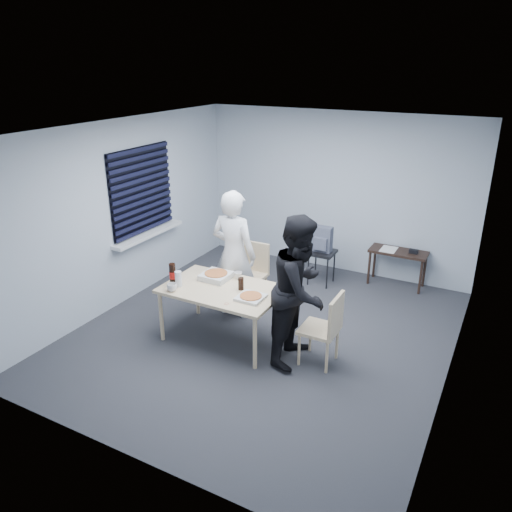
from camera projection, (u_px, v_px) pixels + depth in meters
The scene contains 19 objects.
room at pixel (144, 198), 7.27m from camera, with size 5.00×5.00×5.00m.
dining_table at pixel (223, 292), 6.15m from camera, with size 1.45×0.92×0.71m.
chair_far at pixel (253, 269), 7.18m from camera, with size 0.42×0.42×0.89m.
chair_right at pixel (327, 325), 5.68m from camera, with size 0.42×0.42×0.89m.
person_white at pixel (234, 254), 6.69m from camera, with size 0.65×0.42×1.77m, color silver.
person_black at pixel (300, 290), 5.67m from camera, with size 0.86×0.47×1.77m, color black.
side_table at pixel (398, 256), 7.70m from camera, with size 0.87×0.39×0.58m.
stool at pixel (322, 258), 7.79m from camera, with size 0.39×0.39×0.54m.
backpack at pixel (322, 240), 7.67m from camera, with size 0.28×0.21×0.40m.
pizza_box_a at pixel (216, 276), 6.38m from camera, with size 0.35×0.35×0.09m.
pizza_box_b at pixel (251, 297), 5.86m from camera, with size 0.31×0.31×0.04m.
mug_a at pixel (172, 287), 6.04m from camera, with size 0.12×0.12×0.10m, color silver.
mug_b at pixel (238, 276), 6.37m from camera, with size 0.10×0.10×0.09m, color silver.
cola_glass at pixel (241, 284), 6.07m from camera, with size 0.07×0.07×0.16m, color black.
soda_bottle at pixel (173, 274), 6.21m from camera, with size 0.08×0.08×0.27m.
plastic_cups at pixel (178, 279), 6.15m from camera, with size 0.08×0.08×0.20m, color silver.
rubber_band at pixel (227, 304), 5.74m from camera, with size 0.05×0.05×0.00m, color red.
papers at pixel (389, 249), 7.72m from camera, with size 0.23×0.32×0.01m, color white.
black_box at pixel (414, 251), 7.57m from camera, with size 0.13×0.09×0.05m, color black.
Camera 1 is at (2.57, -5.06, 3.35)m, focal length 35.00 mm.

